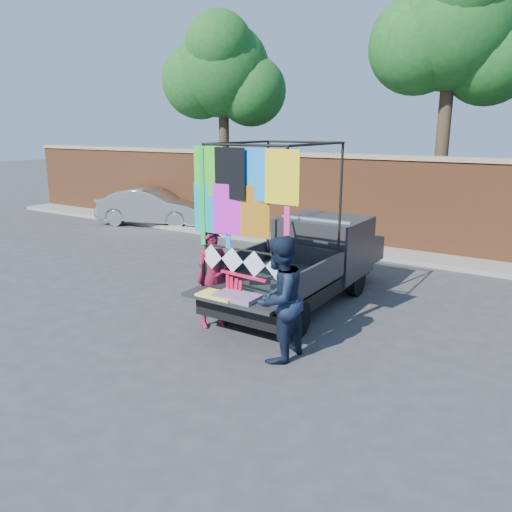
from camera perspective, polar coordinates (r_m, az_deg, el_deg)
The scene contains 10 objects.
ground at distance 8.47m, azimuth -1.03°, elevation -8.65°, with size 90.00×90.00×0.00m, color #38383A.
brick_wall at distance 14.28m, azimuth 14.94°, elevation 5.93°, with size 30.00×0.45×2.61m.
curb at distance 13.87m, azimuth 13.68°, elevation 0.43°, with size 30.00×1.20×0.12m, color gray.
tree_left at distance 18.25m, azimuth -3.89°, elevation 20.06°, with size 4.20×3.30×7.05m.
tree_mid at distance 15.14m, azimuth 21.52°, elevation 22.55°, with size 4.20×3.30×7.73m.
pickup_truck at distance 10.00m, azimuth 6.42°, elevation -0.37°, with size 1.96×4.91×3.09m.
sedan at distance 17.90m, azimuth -11.68°, elevation 5.53°, with size 1.35×3.87×1.28m, color #BABDC2.
woman at distance 8.47m, azimuth -4.93°, elevation -2.59°, with size 0.62×0.41×1.69m, color maroon.
man at distance 7.21m, azimuth 2.62°, elevation -4.96°, with size 0.90×0.70×1.85m, color #141F34.
streamer_bundle at distance 7.87m, azimuth -2.12°, elevation -3.49°, with size 0.91×0.14×0.63m.
Camera 1 is at (4.37, -6.45, 3.32)m, focal length 35.00 mm.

